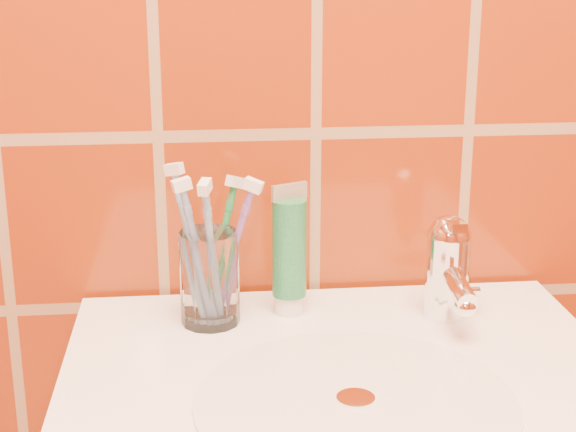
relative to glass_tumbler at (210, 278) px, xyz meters
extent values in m
cylinder|color=silver|center=(0.13, -0.20, -0.05)|extent=(0.30, 0.30, 0.00)
cylinder|color=white|center=(0.13, -0.20, -0.05)|extent=(0.04, 0.04, 0.00)
cylinder|color=white|center=(0.00, 0.00, 0.00)|extent=(0.08, 0.08, 0.11)
cylinder|color=white|center=(0.09, 0.02, -0.04)|extent=(0.03, 0.03, 0.02)
cylinder|color=#186537|center=(0.09, 0.02, 0.03)|extent=(0.04, 0.04, 0.11)
cube|color=beige|center=(0.09, 0.02, 0.09)|extent=(0.04, 0.01, 0.02)
cylinder|color=white|center=(0.26, -0.01, -0.01)|extent=(0.05, 0.05, 0.09)
sphere|color=white|center=(0.26, -0.01, 0.04)|extent=(0.05, 0.05, 0.05)
cylinder|color=white|center=(0.26, -0.05, 0.00)|extent=(0.02, 0.09, 0.03)
cube|color=white|center=(0.26, -0.02, 0.06)|extent=(0.02, 0.06, 0.01)
camera|label=1|loc=(-0.01, -0.91, 0.35)|focal=55.00mm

